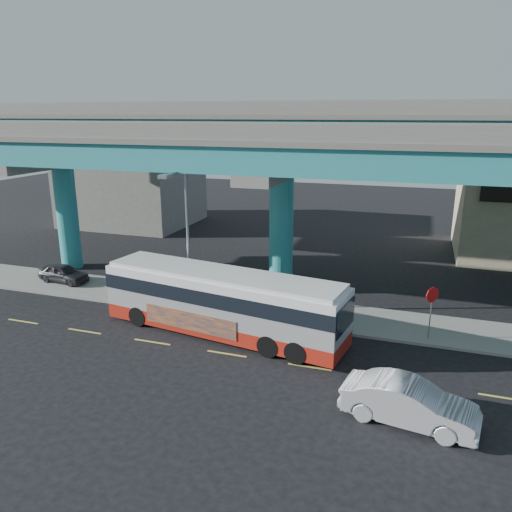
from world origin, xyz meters
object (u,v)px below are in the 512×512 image
(transit_bus, at_px, (222,300))
(stop_sign, at_px, (432,301))
(sedan, at_px, (409,403))
(street_lamp, at_px, (182,221))
(parked_car, at_px, (64,273))

(transit_bus, bearing_deg, stop_sign, 22.30)
(sedan, bearing_deg, stop_sign, 3.92)
(transit_bus, height_order, street_lamp, street_lamp)
(sedan, xyz_separation_m, parked_car, (-22.36, 8.85, -0.06))
(transit_bus, distance_m, parked_car, 13.58)
(stop_sign, bearing_deg, street_lamp, 161.63)
(sedan, height_order, parked_car, sedan)
(transit_bus, distance_m, sedan, 10.68)
(sedan, distance_m, street_lamp, 14.72)
(street_lamp, bearing_deg, parked_car, 167.64)
(sedan, height_order, street_lamp, street_lamp)
(sedan, xyz_separation_m, street_lamp, (-12.30, 6.65, 4.58))
(sedan, bearing_deg, transit_bus, 71.17)
(transit_bus, distance_m, street_lamp, 4.89)
(transit_bus, xyz_separation_m, parked_car, (-12.98, 3.85, -1.07))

